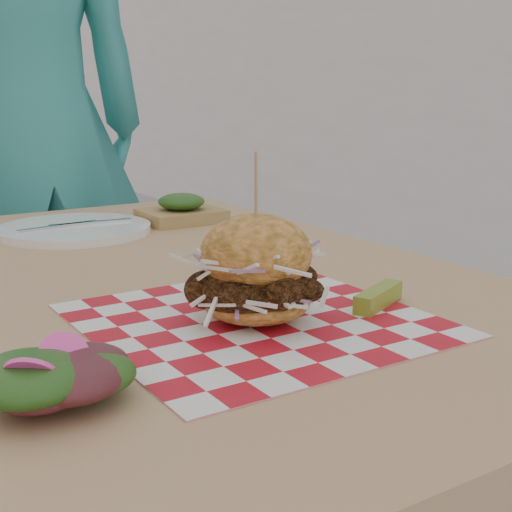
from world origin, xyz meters
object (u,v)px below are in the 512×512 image
object	(u,v)px
sandwich	(256,275)
patio_table	(158,328)
diner	(28,125)
patio_chair	(8,268)

from	to	relation	value
sandwich	patio_table	bearing A→B (deg)	92.10
diner	patio_chair	size ratio (longest dim) A/B	1.92
diner	patio_table	size ratio (longest dim) A/B	1.52
diner	patio_table	bearing A→B (deg)	86.61
patio_table	sandwich	xyz separation A→B (m)	(0.01, -0.24, 0.13)
diner	patio_table	xyz separation A→B (m)	(-0.10, -0.98, -0.24)
diner	sandwich	xyz separation A→B (m)	(-0.09, -1.22, -0.11)
diner	sandwich	world-z (taller)	diner
patio_chair	diner	bearing A→B (deg)	26.93
patio_table	patio_chair	distance (m)	0.96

